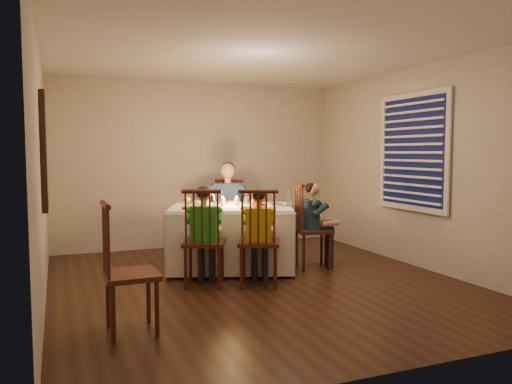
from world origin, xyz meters
name	(u,v)px	position (x,y,z in m)	size (l,w,h in m)	color
ground	(258,283)	(0.00, 0.00, 0.00)	(5.00, 5.00, 0.00)	black
wall_left	(41,173)	(-2.25, 0.00, 1.30)	(0.02, 5.00, 2.60)	beige
wall_right	(419,167)	(2.25, 0.00, 1.30)	(0.02, 5.00, 2.60)	beige
wall_back	(199,164)	(0.00, 2.50, 1.30)	(4.50, 0.02, 2.60)	beige
ceiling	(258,52)	(0.00, 0.00, 2.60)	(5.00, 5.00, 0.00)	white
dining_table	(231,224)	(-0.06, 0.79, 0.58)	(1.84, 1.58, 0.78)	white
chair_adult	(228,255)	(0.17, 1.59, 0.00)	(0.45, 0.43, 1.10)	#3A1B10
chair_near_left	(205,286)	(-0.60, 0.12, 0.00)	(0.45, 0.43, 1.10)	#3A1B10
chair_near_right	(259,285)	(-0.03, -0.09, 0.00)	(0.45, 0.43, 1.10)	#3A1B10
chair_end	(313,267)	(0.95, 0.45, 0.00)	(0.45, 0.43, 1.10)	#3A1B10
chair_extra	(132,332)	(-1.56, -1.05, 0.00)	(0.45, 0.43, 1.10)	#3A1B10
adult	(228,255)	(0.17, 1.59, 0.00)	(0.51, 0.47, 1.35)	#324B7E
child_green	(205,286)	(-0.60, 0.12, 0.00)	(0.39, 0.35, 1.12)	green
child_yellow	(259,285)	(-0.03, -0.09, 0.00)	(0.37, 0.34, 1.09)	gold
child_teal	(313,267)	(0.95, 0.45, 0.00)	(0.37, 0.34, 1.10)	#182D3C
setting_adult	(234,203)	(0.08, 1.08, 0.82)	(0.26, 0.26, 0.02)	white
setting_green	(201,208)	(-0.50, 0.59, 0.82)	(0.26, 0.26, 0.02)	white
setting_yellow	(260,208)	(0.17, 0.35, 0.82)	(0.26, 0.26, 0.02)	white
setting_teal	(275,205)	(0.48, 0.60, 0.82)	(0.26, 0.26, 0.02)	white
candle_left	(223,202)	(-0.16, 0.83, 0.86)	(0.06, 0.06, 0.10)	white
candle_right	(237,202)	(0.01, 0.76, 0.86)	(0.06, 0.06, 0.10)	white
squash	(188,200)	(-0.50, 1.29, 0.85)	(0.09, 0.09, 0.09)	#FDF542
orange_fruit	(253,203)	(0.23, 0.75, 0.85)	(0.08, 0.08, 0.08)	#ED5B14
serving_bowl	(202,202)	(-0.33, 1.17, 0.84)	(0.23, 0.23, 0.06)	white
wall_mirror	(45,152)	(-2.22, 0.30, 1.50)	(0.06, 0.95, 1.15)	black
window_blinds	(412,152)	(2.21, 0.10, 1.50)	(0.07, 1.34, 1.54)	black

